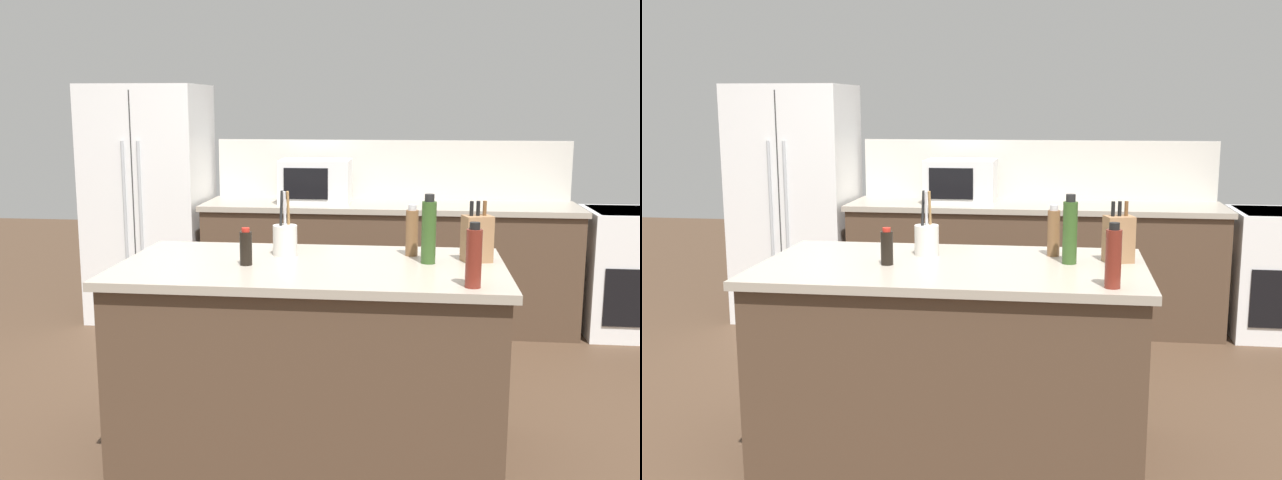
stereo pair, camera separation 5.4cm
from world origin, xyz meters
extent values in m
plane|color=#473323|center=(0.00, 0.00, 0.00)|extent=(14.00, 14.00, 0.00)
cube|color=#4C3828|center=(0.30, 2.20, 0.45)|extent=(2.76, 0.62, 0.90)
cube|color=#9E9384|center=(0.30, 2.20, 0.92)|extent=(2.80, 0.66, 0.04)
cube|color=beige|center=(0.30, 2.52, 1.17)|extent=(2.76, 0.03, 0.46)
cube|color=#4C3828|center=(0.00, 0.00, 0.45)|extent=(1.74, 0.92, 0.90)
cube|color=#9E9384|center=(0.00, 0.00, 0.92)|extent=(1.80, 0.98, 0.04)
cube|color=white|center=(-1.58, 2.25, 0.91)|extent=(0.88, 0.72, 1.83)
cube|color=#2D2D2D|center=(-1.58, 1.89, 0.91)|extent=(0.01, 0.00, 1.73)
cylinder|color=#ADB2B7|center=(-1.64, 1.87, 0.91)|extent=(0.02, 0.02, 1.00)
cylinder|color=#ADB2B7|center=(-1.52, 1.87, 0.91)|extent=(0.02, 0.02, 1.00)
cube|color=white|center=(-0.26, 2.20, 1.10)|extent=(0.53, 0.38, 0.33)
cube|color=black|center=(-0.31, 2.01, 1.10)|extent=(0.33, 0.01, 0.23)
cube|color=#936B47|center=(0.77, 0.14, 1.05)|extent=(0.15, 0.13, 0.22)
cylinder|color=black|center=(0.74, 0.14, 1.20)|extent=(0.02, 0.02, 0.07)
cylinder|color=black|center=(0.77, 0.14, 1.20)|extent=(0.02, 0.02, 0.07)
cylinder|color=brown|center=(0.80, 0.15, 1.20)|extent=(0.02, 0.02, 0.07)
cylinder|color=beige|center=(-0.15, 0.19, 1.02)|extent=(0.12, 0.12, 0.15)
cylinder|color=olive|center=(-0.14, 0.20, 1.17)|extent=(0.01, 0.05, 0.18)
cylinder|color=black|center=(-0.17, 0.19, 1.17)|extent=(0.01, 0.05, 0.18)
cylinder|color=#B2B2B7|center=(-0.15, 0.17, 1.17)|extent=(0.01, 0.03, 0.18)
cylinder|color=brown|center=(0.47, 0.25, 1.05)|extent=(0.06, 0.06, 0.23)
cylinder|color=#B2B2B7|center=(0.47, 0.25, 1.18)|extent=(0.04, 0.04, 0.03)
cylinder|color=black|center=(-0.30, -0.06, 1.02)|extent=(0.06, 0.06, 0.16)
cylinder|color=#B22319|center=(-0.30, -0.06, 1.11)|extent=(0.04, 0.04, 0.02)
cylinder|color=silver|center=(-0.20, 0.29, 1.00)|extent=(0.05, 0.05, 0.12)
cylinder|color=#B2B2B7|center=(-0.20, 0.29, 1.07)|extent=(0.03, 0.03, 0.02)
cylinder|color=maroon|center=(0.72, -0.38, 1.06)|extent=(0.07, 0.07, 0.24)
cylinder|color=black|center=(0.72, -0.38, 1.19)|extent=(0.04, 0.04, 0.03)
cylinder|color=#2D4C1E|center=(0.54, 0.08, 1.09)|extent=(0.07, 0.07, 0.29)
cylinder|color=black|center=(0.54, 0.08, 1.25)|extent=(0.04, 0.04, 0.04)
camera|label=1|loc=(0.45, -3.40, 1.68)|focal=42.00mm
camera|label=2|loc=(0.51, -3.39, 1.68)|focal=42.00mm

